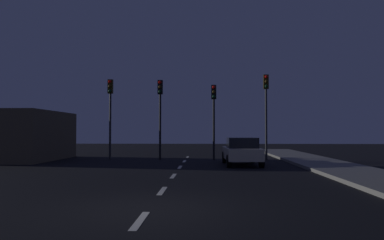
{
  "coord_description": "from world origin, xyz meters",
  "views": [
    {
      "loc": [
        1.33,
        -8.76,
        1.78
      ],
      "look_at": [
        0.42,
        15.07,
        2.51
      ],
      "focal_mm": 35.42,
      "sensor_mm": 36.0,
      "label": 1
    }
  ],
  "objects_px": {
    "traffic_signal_far_left": "(110,104)",
    "traffic_signal_center_left": "(160,104)",
    "traffic_signal_far_right": "(266,101)",
    "car_stopped_ahead": "(242,151)",
    "traffic_signal_center_right": "(214,107)"
  },
  "relations": [
    {
      "from": "traffic_signal_center_left",
      "to": "traffic_signal_far_right",
      "type": "distance_m",
      "value": 6.7
    },
    {
      "from": "traffic_signal_center_right",
      "to": "car_stopped_ahead",
      "type": "xyz_separation_m",
      "value": [
        1.4,
        -3.74,
        -2.58
      ]
    },
    {
      "from": "traffic_signal_center_left",
      "to": "traffic_signal_center_right",
      "type": "height_order",
      "value": "traffic_signal_center_left"
    },
    {
      "from": "traffic_signal_center_right",
      "to": "traffic_signal_far_left",
      "type": "bearing_deg",
      "value": 179.99
    },
    {
      "from": "traffic_signal_far_left",
      "to": "traffic_signal_center_left",
      "type": "relative_size",
      "value": 1.01
    },
    {
      "from": "traffic_signal_center_left",
      "to": "traffic_signal_center_right",
      "type": "distance_m",
      "value": 3.42
    },
    {
      "from": "traffic_signal_far_left",
      "to": "traffic_signal_center_left",
      "type": "bearing_deg",
      "value": -0.0
    },
    {
      "from": "traffic_signal_center_right",
      "to": "traffic_signal_far_right",
      "type": "relative_size",
      "value": 0.88
    },
    {
      "from": "car_stopped_ahead",
      "to": "traffic_signal_center_left",
      "type": "bearing_deg",
      "value": 142.16
    },
    {
      "from": "traffic_signal_far_right",
      "to": "car_stopped_ahead",
      "type": "xyz_separation_m",
      "value": [
        -1.89,
        -3.74,
        -2.99
      ]
    },
    {
      "from": "traffic_signal_center_left",
      "to": "traffic_signal_far_right",
      "type": "relative_size",
      "value": 0.94
    },
    {
      "from": "traffic_signal_center_left",
      "to": "car_stopped_ahead",
      "type": "bearing_deg",
      "value": -37.84
    },
    {
      "from": "car_stopped_ahead",
      "to": "traffic_signal_far_right",
      "type": "bearing_deg",
      "value": 63.17
    },
    {
      "from": "traffic_signal_far_right",
      "to": "car_stopped_ahead",
      "type": "relative_size",
      "value": 1.35
    },
    {
      "from": "traffic_signal_center_left",
      "to": "car_stopped_ahead",
      "type": "relative_size",
      "value": 1.27
    }
  ]
}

